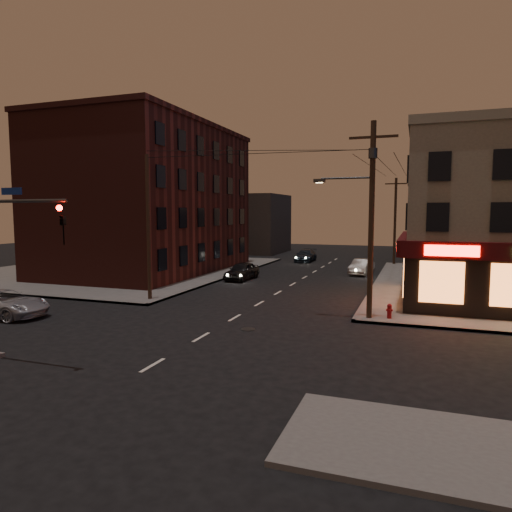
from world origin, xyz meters
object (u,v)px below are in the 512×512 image
at_px(sedan_near, 242,271).
at_px(sedan_far, 306,256).
at_px(suv_cross, 2,304).
at_px(sedan_mid, 362,267).
at_px(fire_hydrant, 389,310).

distance_m(sedan_near, sedan_far, 15.53).
relative_size(suv_cross, sedan_far, 1.12).
bearing_deg(suv_cross, sedan_near, -24.61).
height_order(suv_cross, sedan_mid, suv_cross).
distance_m(sedan_mid, fire_hydrant, 17.89).
bearing_deg(suv_cross, fire_hydrant, -74.67).
bearing_deg(sedan_near, suv_cross, -109.44).
distance_m(sedan_near, sedan_mid, 11.18).
bearing_deg(sedan_mid, sedan_near, -136.28).
xyz_separation_m(sedan_near, sedan_mid, (9.04, 6.59, -0.03)).
height_order(sedan_mid, fire_hydrant, sedan_mid).
relative_size(suv_cross, sedan_mid, 1.22).
relative_size(sedan_near, fire_hydrant, 5.59).
relative_size(suv_cross, fire_hydrant, 6.74).
distance_m(sedan_near, fire_hydrant, 16.58).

